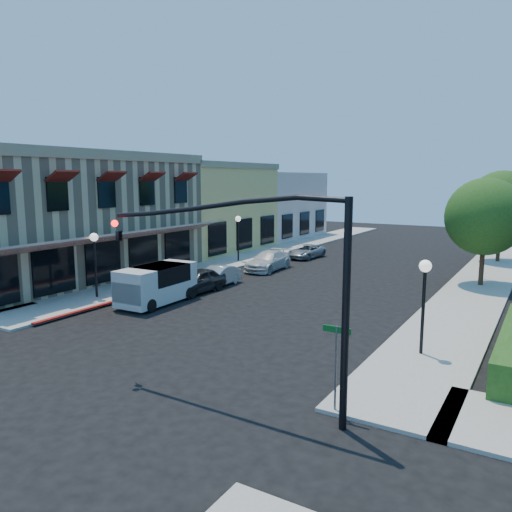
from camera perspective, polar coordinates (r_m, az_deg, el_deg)
The scene contains 20 objects.
ground at distance 17.12m, azimuth -18.90°, elevation -13.70°, with size 120.00×120.00×0.00m, color black.
sidewalk_left at distance 43.06m, azimuth 1.31°, elevation 0.38°, with size 3.50×50.00×0.12m, color #9C998E.
sidewalk_right at distance 37.74m, azimuth 25.09°, elevation -1.68°, with size 3.50×50.00×0.12m, color #9C998E.
curb_red_strip at distance 27.10m, azimuth -15.46°, elevation -5.17°, with size 0.25×10.00×0.06m, color maroon.
corner_brick_building at distance 34.89m, azimuth -21.92°, elevation 4.26°, with size 11.77×18.20×8.10m.
yellow_stucco_building at distance 45.58m, azimuth -6.74°, elevation 5.52°, with size 10.00×12.00×7.60m, color #DDBE63.
pink_stucco_building at distance 55.57m, azimuth 0.88°, elevation 5.87°, with size 10.00×12.00×7.00m, color beige.
street_tree_a at distance 32.30m, azimuth 24.72°, elevation 4.10°, with size 4.56×4.56×6.48m.
street_tree_b at distance 42.22m, azimuth 26.28°, elevation 5.41°, with size 4.94×4.94×7.02m.
signal_mast_arm at distance 13.40m, azimuth 1.74°, elevation -1.20°, with size 8.01×0.39×6.00m.
street_name_sign at distance 13.96m, azimuth 9.15°, elevation -11.06°, with size 0.80×0.06×2.50m.
lamppost_left_near at distance 27.76m, azimuth -17.97°, elevation 0.80°, with size 0.44×0.44×3.57m.
lamppost_left_far at distance 38.36m, azimuth -2.05°, elevation 3.35°, with size 0.44×0.44×3.57m.
lamppost_right_near at distance 18.79m, azimuth 18.70°, elevation -2.94°, with size 0.44×0.44×3.57m.
lamppost_right_far at distance 34.44m, azimuth 24.44°, elevation 1.93°, with size 0.44×0.44×3.57m.
white_van at distance 26.20m, azimuth -11.35°, elevation -2.96°, with size 2.06×4.48×1.96m.
parked_car_a at distance 28.47m, azimuth -6.74°, elevation -2.85°, with size 1.59×3.95×1.35m, color black.
parked_car_b at distance 30.04m, azimuth -4.44°, elevation -2.34°, with size 1.27×3.63×1.20m, color #B4B6BA.
parked_car_c at distance 35.17m, azimuth 1.40°, elevation -0.55°, with size 1.87×4.59×1.33m, color silver.
parked_car_d at distance 40.70m, azimuth 5.76°, elevation 0.53°, with size 1.80×3.91×1.09m, color #96979A.
Camera 1 is at (12.29, -10.03, 6.44)m, focal length 35.00 mm.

